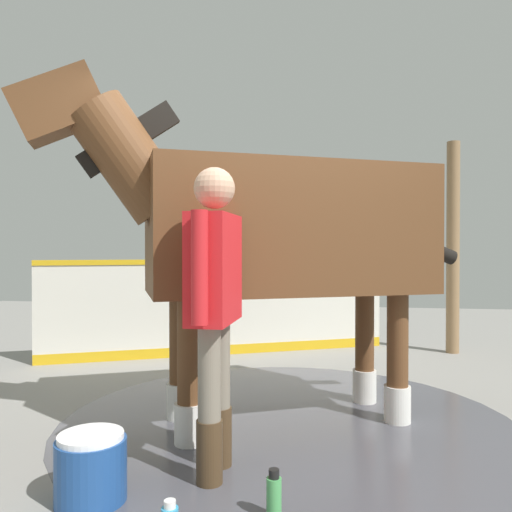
# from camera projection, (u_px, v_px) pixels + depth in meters

# --- Properties ---
(ground_plane) EXTENTS (16.00, 16.00, 0.02)m
(ground_plane) POSITION_uv_depth(u_px,v_px,m) (292.00, 433.00, 3.59)
(ground_plane) COLOR gray
(wet_patch) EXTENTS (3.45, 3.45, 0.00)m
(wet_patch) POSITION_uv_depth(u_px,v_px,m) (287.00, 420.00, 3.82)
(wet_patch) COLOR #4C4C54
(wet_patch) RESTS_ON ground
(barrier_wall) EXTENTS (1.86, 4.01, 1.19)m
(barrier_wall) POSITION_uv_depth(u_px,v_px,m) (222.00, 310.00, 6.22)
(barrier_wall) COLOR silver
(barrier_wall) RESTS_ON ground
(roof_post_far) EXTENTS (0.16, 0.16, 2.67)m
(roof_post_far) POSITION_uv_depth(u_px,v_px,m) (453.00, 247.00, 6.31)
(roof_post_far) COLOR olive
(roof_post_far) RESTS_ON ground
(horse) EXTENTS (1.78, 3.22, 2.56)m
(horse) POSITION_uv_depth(u_px,v_px,m) (273.00, 232.00, 3.77)
(horse) COLOR brown
(horse) RESTS_ON ground
(handler) EXTENTS (0.71, 0.24, 1.79)m
(handler) POSITION_uv_depth(u_px,v_px,m) (214.00, 295.00, 2.89)
(handler) COLOR #47331E
(handler) RESTS_ON ground
(wash_bucket) EXTENTS (0.37, 0.37, 0.35)m
(wash_bucket) POSITION_uv_depth(u_px,v_px,m) (91.00, 468.00, 2.59)
(wash_bucket) COLOR #1E478C
(wash_bucket) RESTS_ON ground
(bottle_spray) EXTENTS (0.07, 0.07, 0.24)m
(bottle_spray) POSITION_uv_depth(u_px,v_px,m) (273.00, 496.00, 2.43)
(bottle_spray) COLOR #4CA559
(bottle_spray) RESTS_ON ground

